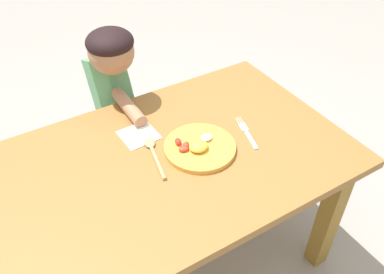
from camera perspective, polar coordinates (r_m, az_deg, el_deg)
name	(u,v)px	position (r m, az deg, el deg)	size (l,w,h in m)	color
ground_plane	(175,261)	(2.01, -2.41, -17.00)	(8.00, 8.00, 0.00)	gray
dining_table	(171,177)	(1.56, -2.99, -5.69)	(1.33, 0.84, 0.67)	brown
plate	(199,147)	(1.51, 1.04, -1.43)	(0.27, 0.27, 0.05)	gold
fork	(247,133)	(1.60, 7.77, 0.52)	(0.07, 0.20, 0.01)	silver
spoon	(153,152)	(1.50, -5.45, -2.14)	(0.07, 0.23, 0.02)	tan
person	(114,103)	(1.90, -10.91, 4.72)	(0.19, 0.44, 1.00)	#4D3B66
napkin	(139,135)	(1.59, -7.50, 0.28)	(0.13, 0.13, 0.00)	white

